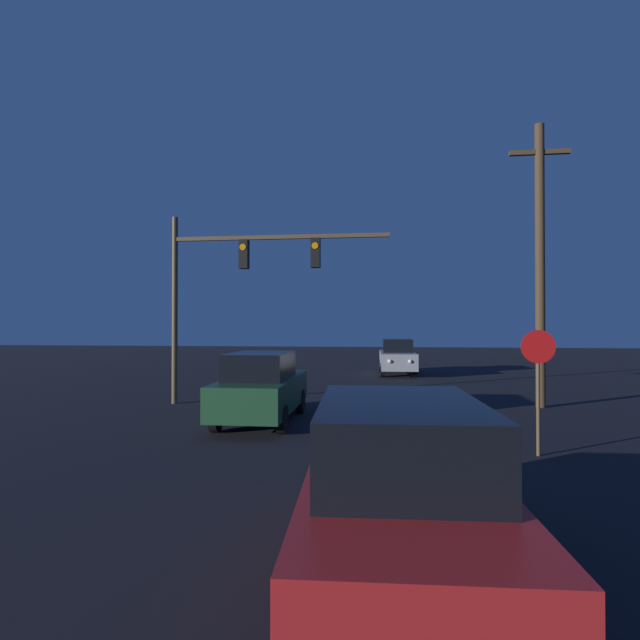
{
  "coord_description": "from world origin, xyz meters",
  "views": [
    {
      "loc": [
        1.22,
        2.14,
        2.46
      ],
      "look_at": [
        0.0,
        12.11,
        2.57
      ],
      "focal_mm": 28.0,
      "sensor_mm": 36.0,
      "label": 1
    }
  ],
  "objects_px": {
    "car_near": "(399,491)",
    "stop_sign": "(538,369)",
    "car_mid": "(262,387)",
    "traffic_signal_mast": "(232,275)",
    "utility_pole": "(540,260)",
    "car_far": "(397,357)"
  },
  "relations": [
    {
      "from": "car_far",
      "to": "car_mid",
      "type": "bearing_deg",
      "value": 72.24
    },
    {
      "from": "car_far",
      "to": "stop_sign",
      "type": "xyz_separation_m",
      "value": [
        2.13,
        -15.68,
        0.74
      ]
    },
    {
      "from": "car_near",
      "to": "traffic_signal_mast",
      "type": "distance_m",
      "value": 11.8
    },
    {
      "from": "stop_sign",
      "to": "car_far",
      "type": "bearing_deg",
      "value": 97.74
    },
    {
      "from": "car_mid",
      "to": "car_far",
      "type": "height_order",
      "value": "same"
    },
    {
      "from": "car_mid",
      "to": "car_near",
      "type": "bearing_deg",
      "value": -68.04
    },
    {
      "from": "traffic_signal_mast",
      "to": "stop_sign",
      "type": "distance_m",
      "value": 9.5
    },
    {
      "from": "car_mid",
      "to": "car_far",
      "type": "distance_m",
      "value": 13.63
    },
    {
      "from": "stop_sign",
      "to": "utility_pole",
      "type": "distance_m",
      "value": 6.74
    },
    {
      "from": "car_mid",
      "to": "traffic_signal_mast",
      "type": "relative_size",
      "value": 0.66
    },
    {
      "from": "car_near",
      "to": "stop_sign",
      "type": "relative_size",
      "value": 1.93
    },
    {
      "from": "car_mid",
      "to": "utility_pole",
      "type": "bearing_deg",
      "value": 22.05
    },
    {
      "from": "utility_pole",
      "to": "car_mid",
      "type": "bearing_deg",
      "value": -157.43
    },
    {
      "from": "car_near",
      "to": "car_mid",
      "type": "relative_size",
      "value": 1.01
    },
    {
      "from": "car_mid",
      "to": "traffic_signal_mast",
      "type": "height_order",
      "value": "traffic_signal_mast"
    },
    {
      "from": "utility_pole",
      "to": "car_near",
      "type": "bearing_deg",
      "value": -112.87
    },
    {
      "from": "car_far",
      "to": "stop_sign",
      "type": "bearing_deg",
      "value": 96.36
    },
    {
      "from": "car_near",
      "to": "traffic_signal_mast",
      "type": "xyz_separation_m",
      "value": [
        -4.77,
        10.33,
        3.14
      ]
    },
    {
      "from": "traffic_signal_mast",
      "to": "utility_pole",
      "type": "relative_size",
      "value": 0.8
    },
    {
      "from": "car_near",
      "to": "car_mid",
      "type": "distance_m",
      "value": 8.33
    },
    {
      "from": "car_mid",
      "to": "traffic_signal_mast",
      "type": "distance_m",
      "value": 4.39
    },
    {
      "from": "utility_pole",
      "to": "stop_sign",
      "type": "bearing_deg",
      "value": -107.31
    }
  ]
}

